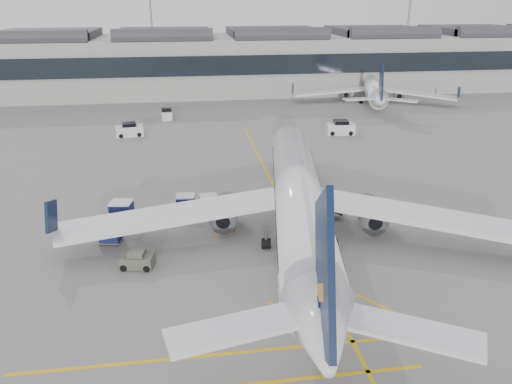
{
  "coord_description": "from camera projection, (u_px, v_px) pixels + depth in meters",
  "views": [
    {
      "loc": [
        1.1,
        -32.46,
        18.52
      ],
      "look_at": [
        6.42,
        3.99,
        4.0
      ],
      "focal_mm": 35.0,
      "sensor_mm": 36.0,
      "label": 1
    }
  ],
  "objects": [
    {
      "name": "ground",
      "position": [
        177.0,
        267.0,
        36.53
      ],
      "size": [
        220.0,
        220.0,
        0.0
      ],
      "primitive_type": "plane",
      "color": "gray",
      "rests_on": "ground"
    },
    {
      "name": "terminal",
      "position": [
        176.0,
        62.0,
        100.49
      ],
      "size": [
        200.0,
        20.45,
        12.4
      ],
      "color": "#9E9E99",
      "rests_on": "ground"
    },
    {
      "name": "light_masts",
      "position": [
        166.0,
        15.0,
        110.16
      ],
      "size": [
        113.0,
        0.6,
        25.45
      ],
      "color": "slate",
      "rests_on": "ground"
    },
    {
      "name": "apron_markings",
      "position": [
        284.0,
        206.0,
        47.07
      ],
      "size": [
        0.25,
        60.0,
        0.01
      ],
      "primitive_type": "cube",
      "color": "gold",
      "rests_on": "ground"
    },
    {
      "name": "airliner_main",
      "position": [
        299.0,
        201.0,
        39.8
      ],
      "size": [
        37.57,
        41.36,
        11.06
      ],
      "rotation": [
        0.0,
        0.0,
        -0.16
      ],
      "color": "white",
      "rests_on": "ground"
    },
    {
      "name": "airliner_far",
      "position": [
        373.0,
        88.0,
        92.29
      ],
      "size": [
        28.97,
        32.09,
        8.76
      ],
      "rotation": [
        0.0,
        0.0,
        -0.28
      ],
      "color": "white",
      "rests_on": "ground"
    },
    {
      "name": "belt_loader",
      "position": [
        310.0,
        211.0,
        44.64
      ],
      "size": [
        4.95,
        2.47,
        1.96
      ],
      "rotation": [
        0.0,
        0.0,
        -0.25
      ],
      "color": "beige",
      "rests_on": "ground"
    },
    {
      "name": "baggage_cart_a",
      "position": [
        209.0,
        204.0,
        45.3
      ],
      "size": [
        1.72,
        1.44,
        1.74
      ],
      "rotation": [
        0.0,
        0.0,
        0.05
      ],
      "color": "gray",
      "rests_on": "ground"
    },
    {
      "name": "baggage_cart_b",
      "position": [
        186.0,
        204.0,
        45.06
      ],
      "size": [
        1.87,
        1.59,
        1.84
      ],
      "rotation": [
        0.0,
        0.0,
        -0.09
      ],
      "color": "gray",
      "rests_on": "ground"
    },
    {
      "name": "baggage_cart_c",
      "position": [
        110.0,
        232.0,
        39.84
      ],
      "size": [
        1.97,
        1.73,
        1.8
      ],
      "rotation": [
        0.0,
        0.0,
        -0.21
      ],
      "color": "gray",
      "rests_on": "ground"
    },
    {
      "name": "baggage_cart_d",
      "position": [
        122.0,
        212.0,
        43.13
      ],
      "size": [
        2.23,
        1.97,
        2.04
      ],
      "rotation": [
        0.0,
        0.0,
        -0.21
      ],
      "color": "gray",
      "rests_on": "ground"
    },
    {
      "name": "ramp_agent_a",
      "position": [
        217.0,
        224.0,
        41.2
      ],
      "size": [
        0.77,
        0.83,
        1.9
      ],
      "primitive_type": "imported",
      "rotation": [
        0.0,
        0.0,
        0.97
      ],
      "color": "#FF600D",
      "rests_on": "ground"
    },
    {
      "name": "ramp_agent_b",
      "position": [
        230.0,
        221.0,
        41.82
      ],
      "size": [
        0.9,
        0.73,
        1.76
      ],
      "primitive_type": "imported",
      "rotation": [
        0.0,
        0.0,
        3.06
      ],
      "color": "red",
      "rests_on": "ground"
    },
    {
      "name": "pushback_tug",
      "position": [
        137.0,
        260.0,
        36.32
      ],
      "size": [
        2.58,
        1.87,
        1.32
      ],
      "rotation": [
        0.0,
        0.0,
        -0.2
      ],
      "color": "#4F5346",
      "rests_on": "ground"
    },
    {
      "name": "safety_cone_nose",
      "position": [
        281.0,
        156.0,
        61.22
      ],
      "size": [
        0.32,
        0.32,
        0.44
      ],
      "primitive_type": "cone",
      "color": "#F24C0A",
      "rests_on": "ground"
    },
    {
      "name": "safety_cone_engine",
      "position": [
        327.0,
        203.0,
        47.15
      ],
      "size": [
        0.37,
        0.37,
        0.51
      ],
      "primitive_type": "cone",
      "color": "#F24C0A",
      "rests_on": "ground"
    },
    {
      "name": "service_van_left",
      "position": [
        129.0,
        130.0,
        70.37
      ],
      "size": [
        3.98,
        2.41,
        1.92
      ],
      "rotation": [
        0.0,
        0.0,
        0.15
      ],
      "color": "silver",
      "rests_on": "ground"
    },
    {
      "name": "service_van_mid",
      "position": [
        167.0,
        114.0,
        80.27
      ],
      "size": [
        1.85,
        3.39,
        1.69
      ],
      "rotation": [
        0.0,
        0.0,
        1.63
      ],
      "color": "silver",
      "rests_on": "ground"
    },
    {
      "name": "service_van_right",
      "position": [
        341.0,
        128.0,
        71.32
      ],
      "size": [
        4.1,
        2.31,
        2.03
      ],
      "rotation": [
        0.0,
        0.0,
        -0.09
      ],
      "color": "silver",
      "rests_on": "ground"
    }
  ]
}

